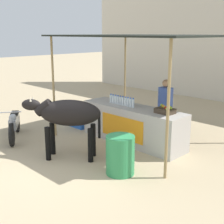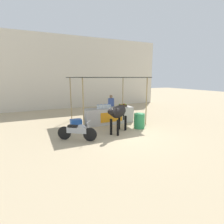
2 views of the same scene
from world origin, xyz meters
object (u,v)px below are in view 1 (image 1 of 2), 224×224
at_px(stall_counter, 132,125).
at_px(cow, 67,115).
at_px(vendor_behind_counter, 165,109).
at_px(cooler_box, 80,119).
at_px(fruit_crate, 165,110).
at_px(motorcycle_parked, 14,123).
at_px(water_barrel, 120,155).

distance_m(stall_counter, cow, 1.97).
height_order(vendor_behind_counter, cooler_box, vendor_behind_counter).
bearing_deg(fruit_crate, cow, -124.39).
xyz_separation_m(stall_counter, vendor_behind_counter, (0.49, 0.75, 0.37)).
bearing_deg(motorcycle_parked, cooler_box, 78.19).
relative_size(fruit_crate, motorcycle_parked, 0.29).
bearing_deg(fruit_crate, motorcycle_parked, -148.23).
bearing_deg(stall_counter, vendor_behind_counter, 57.07).
height_order(stall_counter, cow, cow).
bearing_deg(cow, vendor_behind_counter, 72.71).
bearing_deg(vendor_behind_counter, fruit_crate, -54.36).
xyz_separation_m(fruit_crate, cooler_box, (-3.03, -0.15, -0.80)).
height_order(vendor_behind_counter, cow, vendor_behind_counter).
bearing_deg(vendor_behind_counter, stall_counter, -122.93).
distance_m(cooler_box, cow, 2.59).
bearing_deg(water_barrel, stall_counter, 124.34).
distance_m(water_barrel, motorcycle_parked, 3.60).
bearing_deg(cooler_box, cow, -45.73).
xyz_separation_m(vendor_behind_counter, motorcycle_parked, (-2.95, -2.83, -0.42)).
relative_size(fruit_crate, vendor_behind_counter, 0.27).
relative_size(fruit_crate, cooler_box, 0.73).
bearing_deg(cooler_box, water_barrel, -25.79).
height_order(cooler_box, cow, cow).
xyz_separation_m(fruit_crate, cow, (-1.31, -1.92, -0.00)).
relative_size(stall_counter, vendor_behind_counter, 1.82).
distance_m(fruit_crate, cooler_box, 3.14).
xyz_separation_m(cow, motorcycle_parked, (-2.13, -0.22, -0.60)).
height_order(vendor_behind_counter, motorcycle_parked, vendor_behind_counter).
relative_size(stall_counter, fruit_crate, 6.82).
bearing_deg(motorcycle_parked, cow, 5.79).
height_order(fruit_crate, cooler_box, fruit_crate).
height_order(cooler_box, water_barrel, water_barrel).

